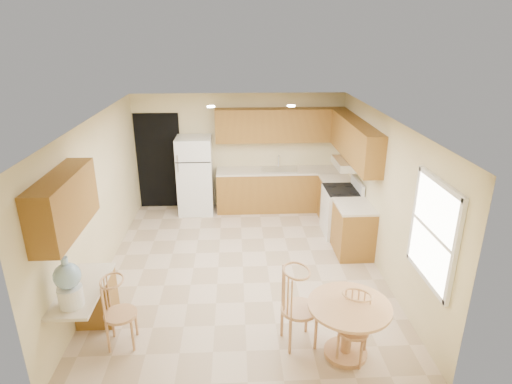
{
  "coord_description": "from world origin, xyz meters",
  "views": [
    {
      "loc": [
        -0.1,
        -6.27,
        3.74
      ],
      "look_at": [
        0.24,
        0.3,
        1.23
      ],
      "focal_mm": 30.0,
      "sensor_mm": 36.0,
      "label": 1
    }
  ],
  "objects_px": {
    "chair_table_a": "(301,304)",
    "chair_desk": "(117,310)",
    "water_crock": "(69,284)",
    "refrigerator": "(195,175)",
    "stove": "(341,211)",
    "chair_table_b": "(356,326)",
    "dining_table": "(348,322)"
  },
  "relations": [
    {
      "from": "dining_table",
      "to": "chair_table_b",
      "type": "xyz_separation_m",
      "value": [
        0.05,
        -0.15,
        0.05
      ]
    },
    {
      "from": "refrigerator",
      "to": "chair_table_a",
      "type": "height_order",
      "value": "refrigerator"
    },
    {
      "from": "stove",
      "to": "refrigerator",
      "type": "bearing_deg",
      "value": 157.01
    },
    {
      "from": "chair_table_a",
      "to": "water_crock",
      "type": "distance_m",
      "value": 2.69
    },
    {
      "from": "refrigerator",
      "to": "water_crock",
      "type": "distance_m",
      "value": 4.57
    },
    {
      "from": "dining_table",
      "to": "chair_table_b",
      "type": "height_order",
      "value": "chair_table_b"
    },
    {
      "from": "refrigerator",
      "to": "chair_desk",
      "type": "distance_m",
      "value": 4.34
    },
    {
      "from": "stove",
      "to": "chair_table_b",
      "type": "distance_m",
      "value": 3.53
    },
    {
      "from": "dining_table",
      "to": "water_crock",
      "type": "height_order",
      "value": "water_crock"
    },
    {
      "from": "dining_table",
      "to": "chair_desk",
      "type": "xyz_separation_m",
      "value": [
        -2.76,
        0.25,
        0.09
      ]
    },
    {
      "from": "chair_table_a",
      "to": "chair_desk",
      "type": "xyz_separation_m",
      "value": [
        -2.21,
        0.1,
        -0.08
      ]
    },
    {
      "from": "stove",
      "to": "water_crock",
      "type": "height_order",
      "value": "water_crock"
    },
    {
      "from": "refrigerator",
      "to": "chair_table_a",
      "type": "relative_size",
      "value": 1.57
    },
    {
      "from": "chair_table_b",
      "to": "water_crock",
      "type": "height_order",
      "value": "water_crock"
    },
    {
      "from": "refrigerator",
      "to": "water_crock",
      "type": "bearing_deg",
      "value": -103.3
    },
    {
      "from": "stove",
      "to": "chair_table_a",
      "type": "distance_m",
      "value": 3.42
    },
    {
      "from": "refrigerator",
      "to": "water_crock",
      "type": "xyz_separation_m",
      "value": [
        -1.05,
        -4.44,
        0.22
      ]
    },
    {
      "from": "chair_table_b",
      "to": "dining_table",
      "type": "bearing_deg",
      "value": -43.86
    },
    {
      "from": "chair_desk",
      "to": "water_crock",
      "type": "distance_m",
      "value": 0.68
    },
    {
      "from": "stove",
      "to": "water_crock",
      "type": "distance_m",
      "value": 5.11
    },
    {
      "from": "stove",
      "to": "chair_desk",
      "type": "xyz_separation_m",
      "value": [
        -3.47,
        -3.07,
        0.1
      ]
    },
    {
      "from": "dining_table",
      "to": "chair_table_a",
      "type": "distance_m",
      "value": 0.59
    },
    {
      "from": "water_crock",
      "to": "chair_table_b",
      "type": "bearing_deg",
      "value": -4.21
    },
    {
      "from": "stove",
      "to": "chair_table_a",
      "type": "relative_size",
      "value": 1.03
    },
    {
      "from": "chair_table_a",
      "to": "water_crock",
      "type": "bearing_deg",
      "value": -99.79
    },
    {
      "from": "refrigerator",
      "to": "chair_table_a",
      "type": "xyz_separation_m",
      "value": [
        1.61,
        -4.39,
        -0.19
      ]
    },
    {
      "from": "dining_table",
      "to": "chair_desk",
      "type": "distance_m",
      "value": 2.78
    },
    {
      "from": "stove",
      "to": "chair_table_a",
      "type": "height_order",
      "value": "stove"
    },
    {
      "from": "refrigerator",
      "to": "chair_table_b",
      "type": "height_order",
      "value": "refrigerator"
    },
    {
      "from": "chair_desk",
      "to": "chair_table_a",
      "type": "bearing_deg",
      "value": 83.3
    },
    {
      "from": "chair_table_b",
      "to": "chair_table_a",
      "type": "bearing_deg",
      "value": 0.99
    },
    {
      "from": "chair_desk",
      "to": "water_crock",
      "type": "bearing_deg",
      "value": -75.01
    }
  ]
}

